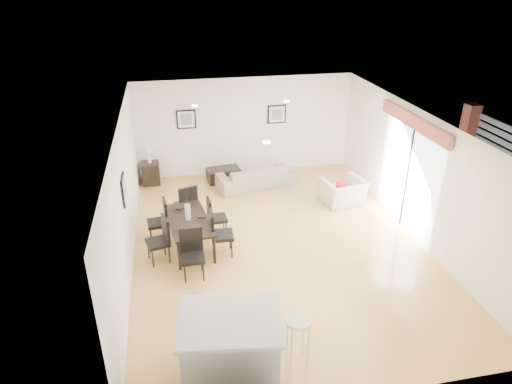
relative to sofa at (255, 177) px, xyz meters
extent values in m
plane|color=tan|center=(-0.07, -2.90, -0.29)|extent=(8.00, 8.00, 0.00)
cube|color=white|center=(-0.07, 1.10, 1.06)|extent=(6.00, 0.04, 2.70)
cube|color=white|center=(-0.07, -6.90, 1.06)|extent=(6.00, 0.04, 2.70)
cube|color=white|center=(-3.07, -2.90, 1.06)|extent=(0.04, 8.00, 2.70)
cube|color=white|center=(2.93, -2.90, 1.06)|extent=(0.04, 8.00, 2.70)
cube|color=white|center=(-0.07, -2.90, 2.41)|extent=(6.00, 8.00, 0.02)
imported|color=#A39484|center=(0.00, 0.00, 0.00)|extent=(2.11, 1.15, 0.58)
imported|color=beige|center=(1.95, -1.38, 0.03)|extent=(1.12, 1.02, 0.64)
imported|color=#3F622A|center=(5.81, -1.67, 0.05)|extent=(0.46, 0.46, 0.68)
cube|color=black|center=(-1.91, -2.65, 0.35)|extent=(1.00, 1.69, 0.05)
cylinder|color=black|center=(-2.15, -3.44, 0.01)|extent=(0.06, 0.06, 0.61)
cylinder|color=black|center=(-2.35, -1.96, 0.01)|extent=(0.06, 0.06, 0.61)
cylinder|color=black|center=(-1.47, -3.35, 0.01)|extent=(0.06, 0.06, 0.61)
cylinder|color=black|center=(-1.67, -1.87, 0.01)|extent=(0.06, 0.06, 0.61)
cube|color=black|center=(-2.55, -3.05, 0.13)|extent=(0.52, 0.52, 0.07)
cube|color=black|center=(-2.37, -3.01, 0.40)|extent=(0.16, 0.42, 0.51)
cylinder|color=black|center=(-2.75, -2.94, -0.10)|extent=(0.03, 0.03, 0.39)
cylinder|color=black|center=(-2.43, -2.85, -0.10)|extent=(0.03, 0.03, 0.39)
cylinder|color=black|center=(-2.67, -3.26, -0.10)|extent=(0.03, 0.03, 0.39)
cylinder|color=black|center=(-2.35, -3.17, -0.10)|extent=(0.03, 0.03, 0.39)
cube|color=black|center=(-2.55, -2.26, 0.13)|extent=(0.46, 0.46, 0.07)
cube|color=black|center=(-2.37, -2.24, 0.39)|extent=(0.10, 0.42, 0.50)
cylinder|color=black|center=(-2.73, -2.11, -0.10)|extent=(0.03, 0.03, 0.38)
cylinder|color=black|center=(-2.40, -2.08, -0.10)|extent=(0.03, 0.03, 0.38)
cylinder|color=black|center=(-2.70, -2.44, -0.10)|extent=(0.03, 0.03, 0.38)
cylinder|color=black|center=(-2.37, -2.40, -0.10)|extent=(0.03, 0.03, 0.38)
cube|color=black|center=(-1.27, -3.05, 0.15)|extent=(0.46, 0.46, 0.08)
cube|color=black|center=(-1.46, -3.05, 0.43)|extent=(0.07, 0.44, 0.53)
cylinder|color=black|center=(-1.11, -3.23, -0.09)|extent=(0.03, 0.03, 0.40)
cylinder|color=black|center=(-1.45, -3.22, -0.09)|extent=(0.03, 0.03, 0.40)
cylinder|color=black|center=(-1.09, -2.89, -0.09)|extent=(0.03, 0.03, 0.40)
cylinder|color=black|center=(-1.44, -2.87, -0.09)|extent=(0.03, 0.03, 0.40)
cube|color=black|center=(-1.27, -2.26, 0.10)|extent=(0.42, 0.42, 0.07)
cube|color=black|center=(-1.44, -2.27, 0.35)|extent=(0.08, 0.40, 0.47)
cylinder|color=black|center=(-1.11, -2.40, -0.11)|extent=(0.03, 0.03, 0.36)
cylinder|color=black|center=(-1.42, -2.42, -0.11)|extent=(0.03, 0.03, 0.36)
cylinder|color=black|center=(-1.13, -2.09, -0.11)|extent=(0.03, 0.03, 0.36)
cylinder|color=black|center=(-1.44, -2.11, -0.11)|extent=(0.03, 0.03, 0.36)
cube|color=black|center=(-1.91, -3.72, 0.14)|extent=(0.44, 0.44, 0.08)
cube|color=black|center=(-1.91, -3.53, 0.42)|extent=(0.43, 0.06, 0.52)
cylinder|color=black|center=(-2.08, -3.89, -0.09)|extent=(0.03, 0.03, 0.40)
cylinder|color=black|center=(-2.08, -3.55, -0.09)|extent=(0.03, 0.03, 0.40)
cylinder|color=black|center=(-1.74, -3.89, -0.09)|extent=(0.03, 0.03, 0.40)
cylinder|color=black|center=(-1.74, -3.55, -0.09)|extent=(0.03, 0.03, 0.40)
cube|color=black|center=(-1.91, -1.59, 0.14)|extent=(0.55, 0.55, 0.08)
cube|color=black|center=(-1.85, -1.77, 0.42)|extent=(0.43, 0.19, 0.52)
cylinder|color=black|center=(-1.80, -1.38, -0.09)|extent=(0.03, 0.03, 0.40)
cylinder|color=black|center=(-1.70, -1.70, -0.09)|extent=(0.03, 0.03, 0.40)
cylinder|color=black|center=(-2.12, -1.48, -0.09)|extent=(0.03, 0.03, 0.40)
cylinder|color=black|center=(-2.02, -1.81, -0.09)|extent=(0.03, 0.03, 0.40)
cylinder|color=white|center=(-1.91, -2.65, 0.54)|extent=(0.12, 0.12, 0.34)
cylinder|color=black|center=(-1.62, -2.65, 0.38)|extent=(0.33, 0.33, 0.01)
cylinder|color=black|center=(-1.62, -2.65, 0.41)|extent=(0.17, 0.17, 0.05)
cylinder|color=black|center=(-2.05, -2.20, 0.38)|extent=(0.33, 0.33, 0.01)
cylinder|color=black|center=(-2.05, -2.20, 0.41)|extent=(0.17, 0.17, 0.05)
cylinder|color=black|center=(-2.05, -3.11, 0.38)|extent=(0.33, 0.33, 0.01)
cylinder|color=black|center=(-2.05, -3.11, 0.41)|extent=(0.17, 0.17, 0.05)
cube|color=black|center=(-0.77, 0.56, -0.12)|extent=(0.95, 0.64, 0.35)
cube|color=black|center=(-2.72, 0.76, 0.01)|extent=(0.45, 0.45, 0.61)
cylinder|color=white|center=(-2.72, 0.76, 0.40)|extent=(0.09, 0.09, 0.17)
cone|color=beige|center=(-2.72, 0.76, 0.59)|extent=(0.20, 0.20, 0.22)
cube|color=#A91517|center=(1.86, -1.47, 0.21)|extent=(0.30, 0.19, 0.28)
cube|color=silver|center=(-1.55, -6.13, 0.17)|extent=(1.43, 1.15, 0.92)
cube|color=silver|center=(-1.55, -6.13, 0.66)|extent=(1.55, 1.27, 0.07)
cylinder|color=white|center=(-0.57, -6.13, 0.50)|extent=(0.37, 0.37, 0.05)
cylinder|color=silver|center=(-0.45, -6.01, 0.10)|extent=(0.03, 0.03, 0.79)
cylinder|color=silver|center=(-0.70, -6.01, 0.10)|extent=(0.03, 0.03, 0.79)
cylinder|color=silver|center=(-0.70, -6.25, 0.10)|extent=(0.03, 0.03, 0.79)
cylinder|color=silver|center=(-0.45, -6.25, 0.10)|extent=(0.03, 0.03, 0.79)
cube|color=black|center=(-1.67, 1.07, 1.36)|extent=(0.52, 0.03, 0.52)
cube|color=white|center=(-1.67, 1.07, 1.36)|extent=(0.44, 0.04, 0.44)
cube|color=#555651|center=(-1.67, 1.07, 1.36)|extent=(0.30, 0.04, 0.30)
cube|color=black|center=(0.83, 1.07, 1.36)|extent=(0.52, 0.03, 0.52)
cube|color=white|center=(0.83, 1.07, 1.36)|extent=(0.44, 0.04, 0.44)
cube|color=#555651|center=(0.83, 1.07, 1.36)|extent=(0.30, 0.04, 0.30)
cube|color=black|center=(-3.04, -3.10, 1.36)|extent=(0.03, 0.52, 0.52)
cube|color=white|center=(-3.04, -3.10, 1.36)|extent=(0.04, 0.44, 0.44)
cube|color=#555651|center=(-3.04, -3.10, 1.36)|extent=(0.04, 0.30, 0.30)
cube|color=white|center=(2.91, -2.60, 0.83)|extent=(0.02, 2.40, 2.25)
cube|color=black|center=(2.89, -2.60, 0.83)|extent=(0.03, 0.05, 2.25)
cube|color=black|center=(2.89, -2.60, 1.98)|extent=(0.03, 2.50, 0.05)
cube|color=maroon|center=(2.85, -2.60, 2.14)|extent=(0.10, 2.70, 0.28)
plane|color=gray|center=(4.93, -2.60, -0.29)|extent=(6.00, 6.00, 0.00)
cube|color=brown|center=(5.98, -0.20, 0.71)|extent=(0.35, 0.35, 2.00)
camera|label=1|loc=(-2.13, -10.91, 4.95)|focal=32.00mm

